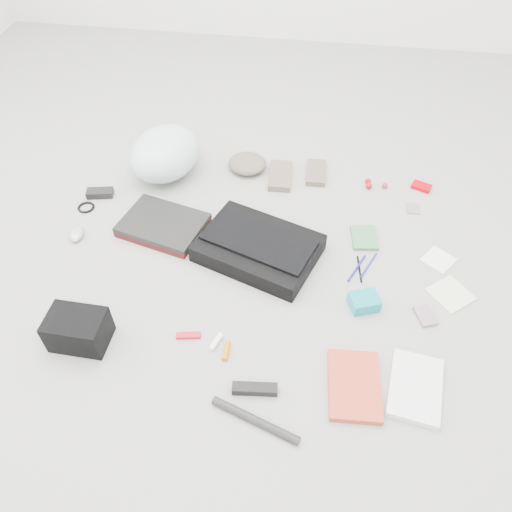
# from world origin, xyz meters

# --- Properties ---
(ground_plane) EXTENTS (4.00, 4.00, 0.00)m
(ground_plane) POSITION_xyz_m (0.00, 0.00, 0.00)
(ground_plane) COLOR gray
(messenger_bag) EXTENTS (0.52, 0.44, 0.07)m
(messenger_bag) POSITION_xyz_m (0.00, 0.05, 0.04)
(messenger_bag) COLOR black
(messenger_bag) RESTS_ON ground_plane
(bag_flap) EXTENTS (0.46, 0.32, 0.01)m
(bag_flap) POSITION_xyz_m (0.00, 0.05, 0.08)
(bag_flap) COLOR black
(bag_flap) RESTS_ON messenger_bag
(laptop_sleeve) EXTENTS (0.37, 0.31, 0.02)m
(laptop_sleeve) POSITION_xyz_m (-0.41, 0.14, 0.01)
(laptop_sleeve) COLOR #4B1210
(laptop_sleeve) RESTS_ON ground_plane
(laptop) EXTENTS (0.38, 0.31, 0.02)m
(laptop) POSITION_xyz_m (-0.41, 0.14, 0.03)
(laptop) COLOR black
(laptop) RESTS_ON laptop_sleeve
(bike_helmet) EXTENTS (0.38, 0.43, 0.22)m
(bike_helmet) POSITION_xyz_m (-0.49, 0.51, 0.11)
(bike_helmet) COLOR silver
(bike_helmet) RESTS_ON ground_plane
(beanie) EXTENTS (0.19, 0.19, 0.06)m
(beanie) POSITION_xyz_m (-0.13, 0.59, 0.03)
(beanie) COLOR #665B4B
(beanie) RESTS_ON ground_plane
(mitten_left) EXTENTS (0.11, 0.20, 0.03)m
(mitten_left) POSITION_xyz_m (0.03, 0.54, 0.01)
(mitten_left) COLOR #6D5C4C
(mitten_left) RESTS_ON ground_plane
(mitten_right) EXTENTS (0.09, 0.18, 0.03)m
(mitten_right) POSITION_xyz_m (0.19, 0.59, 0.01)
(mitten_right) COLOR #695E4D
(mitten_right) RESTS_ON ground_plane
(power_brick) EXTENTS (0.12, 0.07, 0.03)m
(power_brick) POSITION_xyz_m (-0.74, 0.30, 0.02)
(power_brick) COLOR black
(power_brick) RESTS_ON ground_plane
(cable_coil) EXTENTS (0.08, 0.08, 0.01)m
(cable_coil) POSITION_xyz_m (-0.77, 0.21, 0.01)
(cable_coil) COLOR black
(cable_coil) RESTS_ON ground_plane
(mouse) EXTENTS (0.07, 0.10, 0.04)m
(mouse) POSITION_xyz_m (-0.74, 0.04, 0.02)
(mouse) COLOR #A4A4A4
(mouse) RESTS_ON ground_plane
(camera_bag) EXTENTS (0.19, 0.14, 0.12)m
(camera_bag) POSITION_xyz_m (-0.53, -0.43, 0.06)
(camera_bag) COLOR black
(camera_bag) RESTS_ON ground_plane
(multitool) EXTENTS (0.09, 0.04, 0.01)m
(multitool) POSITION_xyz_m (-0.18, -0.36, 0.01)
(multitool) COLOR red
(multitool) RESTS_ON ground_plane
(toiletry_tube_white) EXTENTS (0.04, 0.07, 0.02)m
(toiletry_tube_white) POSITION_xyz_m (-0.08, -0.37, 0.01)
(toiletry_tube_white) COLOR white
(toiletry_tube_white) RESTS_ON ground_plane
(toiletry_tube_orange) EXTENTS (0.02, 0.07, 0.02)m
(toiletry_tube_orange) POSITION_xyz_m (-0.04, -0.40, 0.01)
(toiletry_tube_orange) COLOR #CC6800
(toiletry_tube_orange) RESTS_ON ground_plane
(u_lock) EXTENTS (0.15, 0.05, 0.03)m
(u_lock) POSITION_xyz_m (0.08, -0.53, 0.01)
(u_lock) COLOR black
(u_lock) RESTS_ON ground_plane
(bike_pump) EXTENTS (0.28, 0.12, 0.03)m
(bike_pump) POSITION_xyz_m (0.09, -0.63, 0.01)
(bike_pump) COLOR black
(bike_pump) RESTS_ON ground_plane
(book_red) EXTENTS (0.18, 0.25, 0.03)m
(book_red) POSITION_xyz_m (0.38, -0.47, 0.01)
(book_red) COLOR #D84429
(book_red) RESTS_ON ground_plane
(book_white) EXTENTS (0.19, 0.26, 0.02)m
(book_white) POSITION_xyz_m (0.57, -0.44, 0.01)
(book_white) COLOR silver
(book_white) RESTS_ON ground_plane
(notepad) EXTENTS (0.12, 0.15, 0.02)m
(notepad) POSITION_xyz_m (0.41, 0.20, 0.01)
(notepad) COLOR #3C7641
(notepad) RESTS_ON ground_plane
(pen_blue) EXTENTS (0.07, 0.15, 0.01)m
(pen_blue) POSITION_xyz_m (0.38, 0.04, 0.00)
(pen_blue) COLOR navy
(pen_blue) RESTS_ON ground_plane
(pen_black) EXTENTS (0.02, 0.13, 0.01)m
(pen_black) POSITION_xyz_m (0.40, 0.04, 0.00)
(pen_black) COLOR black
(pen_black) RESTS_ON ground_plane
(pen_navy) EXTENTS (0.07, 0.14, 0.01)m
(pen_navy) POSITION_xyz_m (0.43, 0.06, 0.00)
(pen_navy) COLOR navy
(pen_navy) RESTS_ON ground_plane
(accordion_wallet) EXTENTS (0.12, 0.11, 0.05)m
(accordion_wallet) POSITION_xyz_m (0.41, -0.14, 0.02)
(accordion_wallet) COLOR teal
(accordion_wallet) RESTS_ON ground_plane
(card_deck) EXTENTS (0.08, 0.10, 0.02)m
(card_deck) POSITION_xyz_m (0.63, -0.16, 0.01)
(card_deck) COLOR gray
(card_deck) RESTS_ON ground_plane
(napkin_top) EXTENTS (0.15, 0.15, 0.01)m
(napkin_top) POSITION_xyz_m (0.70, 0.13, 0.00)
(napkin_top) COLOR white
(napkin_top) RESTS_ON ground_plane
(napkin_bottom) EXTENTS (0.19, 0.19, 0.01)m
(napkin_bottom) POSITION_xyz_m (0.73, -0.04, 0.00)
(napkin_bottom) COLOR beige
(napkin_bottom) RESTS_ON ground_plane
(lollipop_a) EXTENTS (0.04, 0.04, 0.03)m
(lollipop_a) POSITION_xyz_m (0.43, 0.53, 0.01)
(lollipop_a) COLOR #A8120B
(lollipop_a) RESTS_ON ground_plane
(lollipop_b) EXTENTS (0.03, 0.03, 0.03)m
(lollipop_b) POSITION_xyz_m (0.43, 0.57, 0.01)
(lollipop_b) COLOR #AD0212
(lollipop_b) RESTS_ON ground_plane
(lollipop_c) EXTENTS (0.03, 0.03, 0.03)m
(lollipop_c) POSITION_xyz_m (0.50, 0.55, 0.01)
(lollipop_c) COLOR #B31D31
(lollipop_c) RESTS_ON ground_plane
(altoids_tin) EXTENTS (0.10, 0.08, 0.02)m
(altoids_tin) POSITION_xyz_m (0.66, 0.57, 0.01)
(altoids_tin) COLOR #BA000A
(altoids_tin) RESTS_ON ground_plane
(stamp_sheet) EXTENTS (0.06, 0.07, 0.00)m
(stamp_sheet) POSITION_xyz_m (0.62, 0.42, 0.00)
(stamp_sheet) COLOR gray
(stamp_sheet) RESTS_ON ground_plane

